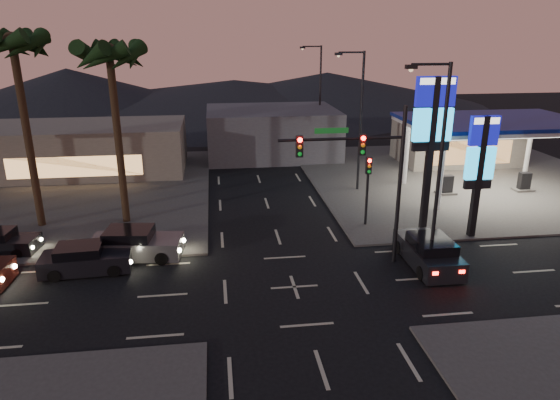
{
  "coord_description": "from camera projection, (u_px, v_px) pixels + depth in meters",
  "views": [
    {
      "loc": [
        -3.38,
        -20.35,
        11.26
      ],
      "look_at": [
        -0.17,
        3.8,
        3.0
      ],
      "focal_mm": 32.0,
      "sensor_mm": 36.0,
      "label": 1
    }
  ],
  "objects": [
    {
      "name": "convenience_store",
      "position": [
        456.0,
        141.0,
        44.46
      ],
      "size": [
        10.0,
        6.0,
        4.0
      ],
      "primitive_type": "cube",
      "color": "#726B5B",
      "rests_on": "ground"
    },
    {
      "name": "gas_station",
      "position": [
        494.0,
        125.0,
        34.78
      ],
      "size": [
        12.2,
        8.2,
        5.47
      ],
      "color": "silver",
      "rests_on": "ground"
    },
    {
      "name": "streetlight_mid",
      "position": [
        358.0,
        114.0,
        35.3
      ],
      "size": [
        2.14,
        0.25,
        10.0
      ],
      "color": "black",
      "rests_on": "ground"
    },
    {
      "name": "traffic_signal_mast",
      "position": [
        366.0,
        164.0,
        23.8
      ],
      "size": [
        6.1,
        0.39,
        8.0
      ],
      "color": "black",
      "rests_on": "ground"
    },
    {
      "name": "car_lane_a_front",
      "position": [
        85.0,
        259.0,
        24.43
      ],
      "size": [
        4.46,
        2.07,
        1.42
      ],
      "color": "black",
      "rests_on": "ground"
    },
    {
      "name": "hill_right",
      "position": [
        327.0,
        88.0,
        80.54
      ],
      "size": [
        50.0,
        50.0,
        5.0
      ],
      "primitive_type": "cone",
      "color": "black",
      "rests_on": "ground"
    },
    {
      "name": "pylon_sign_tall",
      "position": [
        433.0,
        125.0,
        27.31
      ],
      "size": [
        2.2,
        0.35,
        9.0
      ],
      "color": "black",
      "rests_on": "ground"
    },
    {
      "name": "suv_station",
      "position": [
        428.0,
        252.0,
        25.05
      ],
      "size": [
        2.09,
        4.75,
        1.58
      ],
      "color": "black",
      "rests_on": "ground"
    },
    {
      "name": "hill_center",
      "position": [
        234.0,
        93.0,
        78.82
      ],
      "size": [
        60.0,
        60.0,
        4.0
      ],
      "primitive_type": "cone",
      "color": "black",
      "rests_on": "ground"
    },
    {
      "name": "building_far_mid",
      "position": [
        272.0,
        132.0,
        47.09
      ],
      "size": [
        12.0,
        9.0,
        4.4
      ],
      "primitive_type": "cube",
      "color": "#4C4C51",
      "rests_on": "ground"
    },
    {
      "name": "streetlight_near",
      "position": [
        437.0,
        157.0,
        23.09
      ],
      "size": [
        2.14,
        0.25,
        10.0
      ],
      "color": "black",
      "rests_on": "ground"
    },
    {
      "name": "corner_lot_ne",
      "position": [
        459.0,
        178.0,
        40.14
      ],
      "size": [
        24.0,
        24.0,
        0.12
      ],
      "primitive_type": "cube",
      "color": "#47443F",
      "rests_on": "ground"
    },
    {
      "name": "streetlight_far",
      "position": [
        318.0,
        91.0,
        48.44
      ],
      "size": [
        2.14,
        0.25,
        10.0
      ],
      "color": "black",
      "rests_on": "ground"
    },
    {
      "name": "palm_b",
      "position": [
        14.0,
        56.0,
        27.11
      ],
      "size": [
        4.41,
        4.41,
        11.46
      ],
      "color": "black",
      "rests_on": "ground"
    },
    {
      "name": "pedestal_signal",
      "position": [
        368.0,
        180.0,
        29.44
      ],
      "size": [
        0.32,
        0.39,
        4.3
      ],
      "color": "black",
      "rests_on": "ground"
    },
    {
      "name": "pylon_sign_short",
      "position": [
        481.0,
        159.0,
        27.25
      ],
      "size": [
        1.6,
        0.35,
        7.0
      ],
      "color": "black",
      "rests_on": "ground"
    },
    {
      "name": "hill_left",
      "position": [
        68.0,
        89.0,
        75.38
      ],
      "size": [
        40.0,
        40.0,
        6.0
      ],
      "primitive_type": "cone",
      "color": "black",
      "rests_on": "ground"
    },
    {
      "name": "ground",
      "position": [
        294.0,
        287.0,
        23.14
      ],
      "size": [
        140.0,
        140.0,
        0.0
      ],
      "primitive_type": "plane",
      "color": "black",
      "rests_on": "ground"
    },
    {
      "name": "corner_lot_nw",
      "position": [
        42.0,
        194.0,
        36.14
      ],
      "size": [
        24.0,
        24.0,
        0.12
      ],
      "primitive_type": "cube",
      "color": "#47443F",
      "rests_on": "ground"
    },
    {
      "name": "palm_a",
      "position": [
        110.0,
        66.0,
        27.91
      ],
      "size": [
        4.41,
        4.41,
        10.86
      ],
      "color": "black",
      "rests_on": "ground"
    },
    {
      "name": "building_far_west",
      "position": [
        86.0,
        149.0,
        41.4
      ],
      "size": [
        16.0,
        8.0,
        4.0
      ],
      "primitive_type": "cube",
      "color": "#726B5B",
      "rests_on": "ground"
    },
    {
      "name": "car_lane_b_front",
      "position": [
        135.0,
        244.0,
        25.98
      ],
      "size": [
        4.99,
        2.53,
        1.57
      ],
      "color": "#555658",
      "rests_on": "ground"
    }
  ]
}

